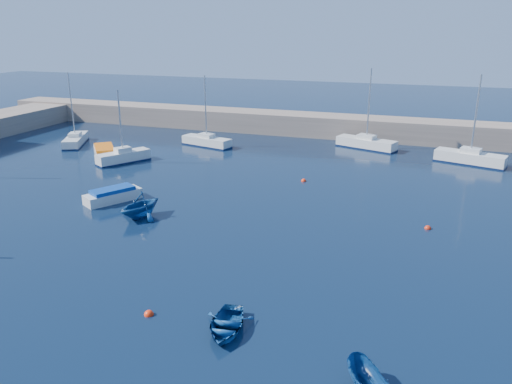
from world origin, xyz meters
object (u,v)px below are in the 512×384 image
(sailboat_3, at_px, (123,156))
(sailboat_5, at_px, (207,141))
(sailboat_6, at_px, (366,143))
(dinghy_left, at_px, (140,205))
(motorboat_2, at_px, (105,152))
(sailboat_4, at_px, (76,140))
(sailboat_7, at_px, (470,158))
(motorboat_1, at_px, (113,195))
(dinghy_center, at_px, (226,325))

(sailboat_3, xyz_separation_m, sailboat_5, (5.00, 9.51, -0.05))
(sailboat_6, relative_size, dinghy_left, 2.50)
(sailboat_5, distance_m, motorboat_2, 11.57)
(sailboat_4, distance_m, sailboat_5, 15.56)
(sailboat_5, bearing_deg, sailboat_7, -72.61)
(sailboat_4, bearing_deg, motorboat_1, -70.79)
(sailboat_5, relative_size, motorboat_2, 1.48)
(sailboat_3, height_order, sailboat_6, sailboat_6)
(dinghy_center, relative_size, dinghy_left, 0.89)
(motorboat_1, distance_m, dinghy_left, 4.60)
(motorboat_2, distance_m, dinghy_left, 19.40)
(sailboat_5, bearing_deg, sailboat_3, 166.64)
(motorboat_1, relative_size, dinghy_left, 1.29)
(sailboat_6, bearing_deg, sailboat_3, 141.45)
(sailboat_3, xyz_separation_m, sailboat_6, (22.70, 14.42, 0.00))
(sailboat_3, height_order, sailboat_5, sailboat_5)
(motorboat_2, bearing_deg, sailboat_7, -25.10)
(dinghy_center, bearing_deg, sailboat_3, 122.42)
(sailboat_5, xyz_separation_m, dinghy_center, (16.29, -33.67, -0.25))
(sailboat_7, bearing_deg, sailboat_6, 89.53)
(sailboat_5, height_order, dinghy_center, sailboat_5)
(sailboat_4, bearing_deg, sailboat_7, -18.44)
(sailboat_3, relative_size, sailboat_5, 0.91)
(dinghy_left, bearing_deg, motorboat_1, 165.73)
(motorboat_1, xyz_separation_m, dinghy_left, (3.94, -2.34, 0.43))
(motorboat_2, distance_m, dinghy_center, 35.41)
(sailboat_7, relative_size, dinghy_left, 2.48)
(sailboat_4, xyz_separation_m, sailboat_6, (32.64, 9.23, 0.07))
(sailboat_4, relative_size, motorboat_2, 1.52)
(motorboat_1, distance_m, dinghy_center, 20.50)
(dinghy_left, bearing_deg, dinghy_center, -28.27)
(sailboat_3, xyz_separation_m, sailboat_4, (-9.94, 5.19, -0.07))
(sailboat_4, relative_size, motorboat_1, 1.80)
(sailboat_5, bearing_deg, sailboat_6, -60.15)
(sailboat_4, distance_m, sailboat_7, 43.82)
(sailboat_7, height_order, motorboat_2, sailboat_7)
(motorboat_1, bearing_deg, sailboat_5, 122.53)
(sailboat_6, relative_size, motorboat_2, 1.64)
(motorboat_2, bearing_deg, sailboat_4, 110.61)
(sailboat_3, bearing_deg, sailboat_5, 92.47)
(sailboat_7, xyz_separation_m, dinghy_left, (-23.59, -23.91, 0.29))
(sailboat_5, xyz_separation_m, sailboat_6, (17.70, 4.91, 0.05))
(sailboat_5, distance_m, sailboat_7, 28.53)
(motorboat_1, bearing_deg, dinghy_center, -11.81)
(sailboat_5, distance_m, sailboat_6, 18.37)
(sailboat_3, bearing_deg, sailboat_4, -177.39)
(dinghy_center, bearing_deg, motorboat_1, 129.44)
(sailboat_7, bearing_deg, dinghy_left, 152.40)
(sailboat_3, distance_m, dinghy_center, 32.20)
(dinghy_left, bearing_deg, motorboat_2, 149.06)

